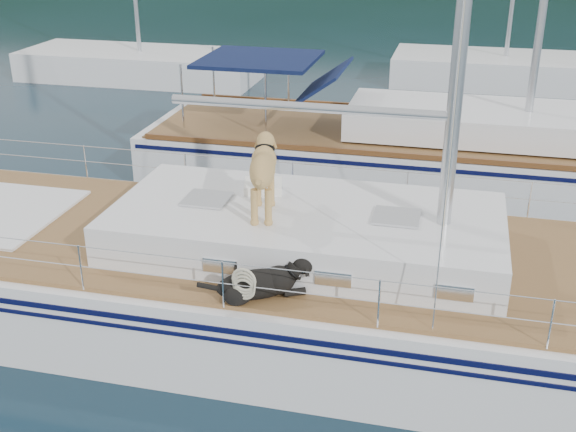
# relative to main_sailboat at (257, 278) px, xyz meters

# --- Properties ---
(ground) EXTENTS (120.00, 120.00, 0.00)m
(ground) POSITION_rel_main_sailboat_xyz_m (-0.09, 0.01, -0.68)
(ground) COLOR black
(ground) RESTS_ON ground
(main_sailboat) EXTENTS (12.00, 3.84, 14.01)m
(main_sailboat) POSITION_rel_main_sailboat_xyz_m (0.00, 0.00, 0.00)
(main_sailboat) COLOR white
(main_sailboat) RESTS_ON ground
(neighbor_sailboat) EXTENTS (11.00, 3.50, 13.30)m
(neighbor_sailboat) POSITION_rel_main_sailboat_xyz_m (1.65, 6.17, -0.05)
(neighbor_sailboat) COLOR white
(neighbor_sailboat) RESTS_ON ground
(bg_boat_west) EXTENTS (8.00, 3.00, 11.65)m
(bg_boat_west) POSITION_rel_main_sailboat_xyz_m (-8.09, 14.01, -0.23)
(bg_boat_west) COLOR white
(bg_boat_west) RESTS_ON ground
(bg_boat_center) EXTENTS (7.20, 3.00, 11.65)m
(bg_boat_center) POSITION_rel_main_sailboat_xyz_m (3.91, 16.01, -0.23)
(bg_boat_center) COLOR white
(bg_boat_center) RESTS_ON ground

